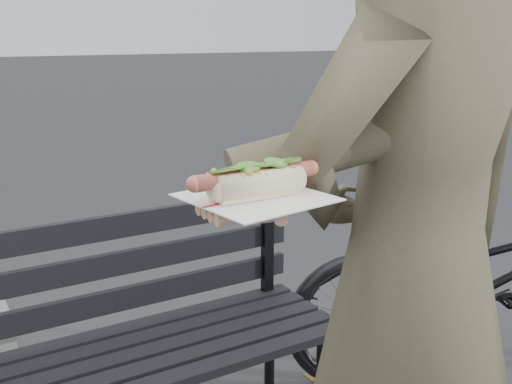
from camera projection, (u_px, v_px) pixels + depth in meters
park_bench at (101, 338)px, 1.87m from camera, size 1.50×0.44×0.88m
bicycle at (491, 275)px, 2.51m from camera, size 1.86×1.23×0.92m
person at (414, 280)px, 1.23m from camera, size 0.74×0.53×1.91m
held_hotdog at (340, 151)px, 1.03m from camera, size 0.64×0.30×0.20m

